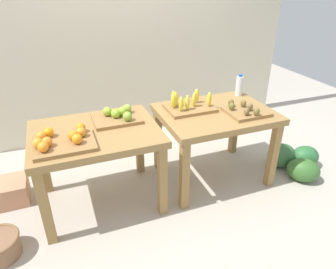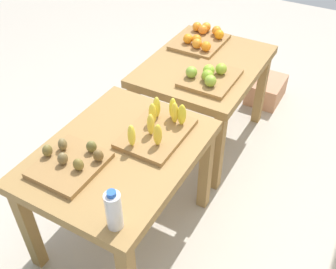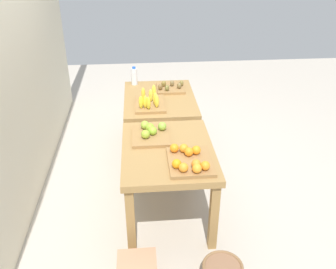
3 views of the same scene
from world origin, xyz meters
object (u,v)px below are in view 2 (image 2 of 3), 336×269
orange_bin (201,39)px  display_table_right (120,164)px  kiwi_bin (71,162)px  water_bottle (114,210)px  banana_crate (158,128)px  cardboard_produce_box (266,90)px  wicker_basket (204,74)px  apple_bin (209,76)px  display_table_left (204,74)px

orange_bin → display_table_right: bearing=6.4°
kiwi_bin → water_bottle: water_bottle is taller
display_table_right → orange_bin: orange_bin is taller
banana_crate → cardboard_produce_box: (-1.73, 0.18, -0.67)m
kiwi_bin → wicker_basket: kiwi_bin is taller
apple_bin → display_table_right: bearing=-8.7°
display_table_left → orange_bin: orange_bin is taller
orange_bin → banana_crate: bearing=13.4°
display_table_right → orange_bin: bearing=-173.6°
apple_bin → banana_crate: banana_crate is taller
wicker_basket → cardboard_produce_box: cardboard_produce_box is taller
display_table_right → wicker_basket: bearing=-169.8°
orange_bin → apple_bin: apple_bin is taller
kiwi_bin → water_bottle: (0.20, 0.43, 0.08)m
water_bottle → apple_bin: bearing=-173.8°
display_table_left → display_table_right: bearing=0.0°
display_table_right → apple_bin: size_ratio=2.60×
water_bottle → wicker_basket: size_ratio=0.71×
kiwi_bin → display_table_left: bearing=173.8°
banana_crate → cardboard_produce_box: banana_crate is taller
display_table_left → water_bottle: bearing=10.3°
orange_bin → apple_bin: (0.48, 0.29, -0.00)m
apple_bin → wicker_basket: (-1.05, -0.49, -0.67)m
display_table_left → wicker_basket: size_ratio=3.29×
kiwi_bin → orange_bin: bearing=-179.6°
apple_bin → kiwi_bin: apple_bin is taller
apple_bin → orange_bin: bearing=-148.9°
display_table_left → orange_bin: bearing=-149.0°
kiwi_bin → wicker_basket: 2.28m
display_table_left → banana_crate: banana_crate is taller
display_table_left → cardboard_produce_box: (-0.83, 0.30, -0.52)m
kiwi_bin → cardboard_produce_box: bearing=168.4°
banana_crate → water_bottle: water_bottle is taller
banana_crate → wicker_basket: banana_crate is taller
wicker_basket → kiwi_bin: bearing=5.4°
banana_crate → kiwi_bin: size_ratio=1.22×
cardboard_produce_box → water_bottle: bearing=-0.5°
kiwi_bin → cardboard_produce_box: (-2.17, 0.45, -0.65)m
kiwi_bin → cardboard_produce_box: kiwi_bin is taller
display_table_right → water_bottle: (0.42, 0.28, 0.21)m
apple_bin → cardboard_produce_box: (-1.06, 0.16, -0.66)m
display_table_left → cardboard_produce_box: bearing=160.1°
orange_bin → water_bottle: bearing=13.6°
orange_bin → banana_crate: size_ratio=1.02×
orange_bin → water_bottle: size_ratio=2.01×
water_bottle → wicker_basket: bearing=-165.1°
water_bottle → display_table_right: bearing=-146.5°
display_table_right → wicker_basket: display_table_right is taller
banana_crate → water_bottle: (0.65, 0.16, 0.06)m
orange_bin → water_bottle: 1.85m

